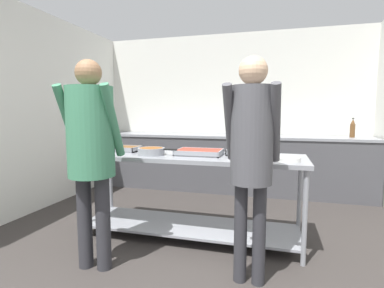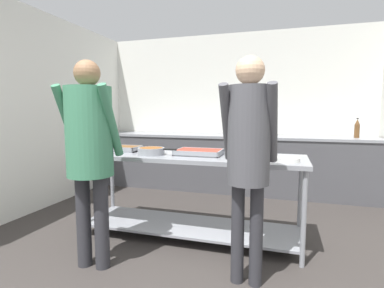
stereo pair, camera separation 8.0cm
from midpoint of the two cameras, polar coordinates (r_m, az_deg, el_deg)
wall_rear at (r=5.33m, az=8.35°, el=6.21°), size 4.64×0.06×2.65m
wall_left at (r=4.42m, az=-27.64°, el=5.59°), size 0.06×4.37×2.65m
back_counter at (r=5.04m, az=7.56°, el=-3.57°), size 4.48×0.65×0.93m
serving_counter at (r=3.12m, az=0.20°, el=-7.17°), size 2.31×0.71×0.88m
serving_tray_roast at (r=3.47m, az=-12.88°, el=-0.84°), size 0.46×0.27×0.05m
sauce_pan at (r=3.09m, az=-7.02°, el=-1.31°), size 0.41×0.27×0.07m
serving_tray_greens at (r=3.06m, az=2.13°, el=-1.61°), size 0.46×0.34×0.05m
serving_tray_vegetables at (r=3.12m, az=11.37°, el=-1.59°), size 0.43×0.28×0.05m
plate_stack at (r=2.80m, az=18.26°, el=-2.80°), size 0.24×0.24×0.04m
guest_serving_left at (r=2.24m, az=11.74°, el=-0.09°), size 0.41×0.34×1.72m
guest_serving_right at (r=2.58m, az=-18.09°, el=0.29°), size 0.49×0.37×1.73m
water_bottle at (r=5.06m, az=29.32°, el=2.55°), size 0.07×0.07×0.29m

